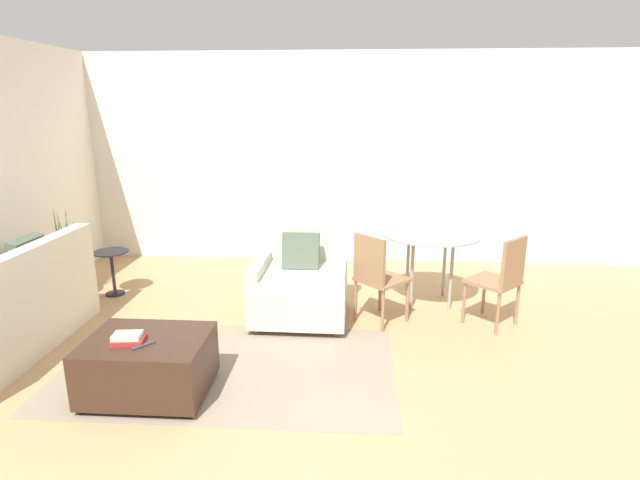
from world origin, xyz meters
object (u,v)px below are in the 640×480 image
object	(u,v)px
book_stack	(128,338)
side_table	(112,264)
tv_remote_primary	(143,345)
dining_table	(430,242)
potted_plant	(70,276)
armchair	(300,285)
dining_chair_near_left	(376,273)
dining_chair_near_right	(502,276)
ottoman	(149,364)

from	to	relation	value
book_stack	side_table	xyz separation A→B (m)	(-1.10, 2.01, -0.12)
book_stack	tv_remote_primary	distance (m)	0.14
dining_table	potted_plant	bearing A→B (deg)	-178.74
book_stack	potted_plant	xyz separation A→B (m)	(-1.56, 1.93, -0.24)
tv_remote_primary	side_table	world-z (taller)	side_table
tv_remote_primary	side_table	bearing A→B (deg)	120.79
armchair	dining_table	xyz separation A→B (m)	(1.33, 0.49, 0.33)
armchair	dining_table	world-z (taller)	armchair
armchair	dining_chair_near_left	bearing A→B (deg)	-7.37
armchair	book_stack	world-z (taller)	armchair
book_stack	side_table	distance (m)	2.30
potted_plant	dining_chair_near_right	world-z (taller)	potted_plant
armchair	book_stack	bearing A→B (deg)	-125.06
armchair	dining_chair_near_left	distance (m)	0.77
book_stack	dining_chair_near_right	bearing A→B (deg)	25.47
dining_chair_near_left	potted_plant	bearing A→B (deg)	171.51
side_table	dining_table	world-z (taller)	dining_table
book_stack	potted_plant	bearing A→B (deg)	128.95
dining_chair_near_left	dining_chair_near_right	bearing A→B (deg)	0.00
armchair	side_table	xyz separation A→B (m)	(-2.17, 0.49, 0.01)
book_stack	side_table	bearing A→B (deg)	118.64
armchair	tv_remote_primary	distance (m)	1.83
dining_chair_near_left	dining_chair_near_right	distance (m)	1.18
side_table	dining_table	distance (m)	3.52
armchair	potted_plant	bearing A→B (deg)	171.19
ottoman	dining_chair_near_right	world-z (taller)	dining_chair_near_right
side_table	book_stack	bearing A→B (deg)	-61.36
dining_table	dining_chair_near_left	bearing A→B (deg)	-135.00
dining_table	dining_chair_near_right	bearing A→B (deg)	-45.00
armchair	dining_chair_near_right	distance (m)	1.94
tv_remote_primary	ottoman	bearing A→B (deg)	103.19
tv_remote_primary	potted_plant	xyz separation A→B (m)	(-1.69, 1.98, -0.21)
potted_plant	armchair	bearing A→B (deg)	-8.81
book_stack	dining_chair_near_left	distance (m)	2.31
dining_chair_near_left	dining_chair_near_right	world-z (taller)	same
side_table	ottoman	bearing A→B (deg)	-58.34
book_stack	side_table	size ratio (longest dim) A/B	0.47
armchair	ottoman	size ratio (longest dim) A/B	1.07
ottoman	potted_plant	size ratio (longest dim) A/B	0.82
dining_chair_near_right	dining_chair_near_left	bearing A→B (deg)	180.00
tv_remote_primary	dining_table	size ratio (longest dim) A/B	0.15
dining_chair_near_left	ottoman	bearing A→B (deg)	-141.51
armchair	side_table	distance (m)	2.22
ottoman	tv_remote_primary	world-z (taller)	tv_remote_primary
ottoman	dining_chair_near_left	size ratio (longest dim) A/B	0.96
book_stack	armchair	bearing A→B (deg)	54.94
ottoman	dining_table	bearing A→B (deg)	40.29
potted_plant	dining_table	distance (m)	3.99
armchair	tv_remote_primary	xyz separation A→B (m)	(-0.94, -1.57, 0.11)
potted_plant	side_table	bearing A→B (deg)	10.27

